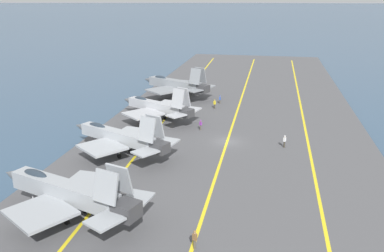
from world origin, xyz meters
name	(u,v)px	position (x,y,z in m)	size (l,w,h in m)	color
ground_plane	(227,144)	(0.00, 0.00, 0.00)	(2000.00, 2000.00, 0.00)	#334C66
carrier_deck	(227,143)	(0.00, 0.00, 0.20)	(179.00, 42.48, 0.40)	#4C4C4F
deck_stripe_foul_line	(309,147)	(0.00, -11.68, 0.40)	(161.10, 0.36, 0.01)	yellow
deck_stripe_centerline	(227,142)	(0.00, 0.00, 0.40)	(161.10, 0.36, 0.01)	yellow
deck_stripe_edge_line	(151,136)	(0.00, 11.68, 0.40)	(161.10, 0.36, 0.01)	yellow
parked_jet_nearest	(67,192)	(-24.09, 12.84, 3.08)	(12.49, 17.29, 6.43)	#93999E
parked_jet_second	(120,137)	(-7.85, 13.62, 2.96)	(12.14, 16.72, 6.43)	#9EA3A8
parked_jet_third	(158,107)	(8.30, 12.92, 2.85)	(13.10, 15.40, 6.36)	#A8AAAF
parked_jet_fourth	(176,84)	(25.12, 13.72, 3.13)	(14.27, 16.82, 6.78)	gray
crew_purple_vest	(201,125)	(4.40, 4.77, 1.34)	(0.43, 0.46, 1.70)	#4C473D
crew_white_vest	(285,141)	(-0.85, -8.21, 1.39)	(0.46, 0.42, 1.80)	#383328
crew_yellow_vest	(215,104)	(17.52, 4.38, 1.37)	(0.43, 0.46, 1.77)	#383328
crew_blue_vest	(220,99)	(21.38, 3.85, 1.34)	(0.38, 0.26, 1.72)	#4C473D
crew_brown_vest	(195,239)	(-26.98, -0.23, 1.38)	(0.40, 0.46, 1.79)	#4C473D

